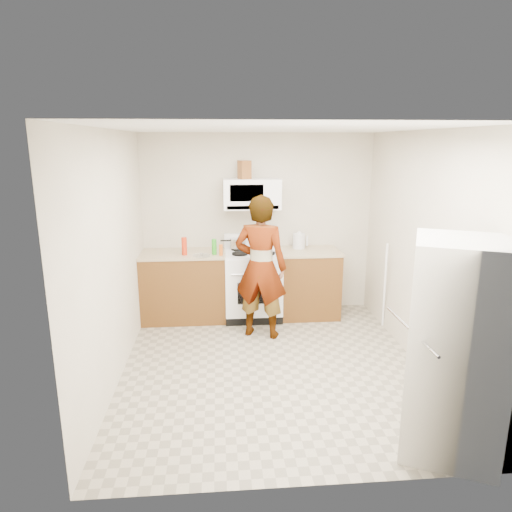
{
  "coord_description": "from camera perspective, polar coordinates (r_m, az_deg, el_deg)",
  "views": [
    {
      "loc": [
        -0.56,
        -4.5,
        2.38
      ],
      "look_at": [
        -0.13,
        0.55,
        1.1
      ],
      "focal_mm": 32.0,
      "sensor_mm": 36.0,
      "label": 1
    }
  ],
  "objects": [
    {
      "name": "microwave",
      "position": [
        6.17,
        -0.53,
        7.79
      ],
      "size": [
        0.76,
        0.38,
        0.4
      ],
      "primitive_type": "cube",
      "color": "white",
      "rests_on": "back_wall"
    },
    {
      "name": "cabinet_right",
      "position": [
        6.41,
        6.55,
        -3.49
      ],
      "size": [
        0.8,
        0.62,
        0.9
      ],
      "primitive_type": "cube",
      "color": "brown",
      "rests_on": "floor"
    },
    {
      "name": "tray",
      "position": [
        6.12,
        1.46,
        0.65
      ],
      "size": [
        0.26,
        0.17,
        0.05
      ],
      "primitive_type": "cube",
      "rotation": [
        0.0,
        0.0,
        0.06
      ],
      "color": "white",
      "rests_on": "gas_range"
    },
    {
      "name": "gas_range",
      "position": [
        6.29,
        -0.42,
        -3.4
      ],
      "size": [
        0.76,
        0.65,
        1.13
      ],
      "color": "white",
      "rests_on": "floor"
    },
    {
      "name": "saucepan",
      "position": [
        6.3,
        -2.25,
        1.61
      ],
      "size": [
        0.28,
        0.28,
        0.12
      ],
      "primitive_type": "cylinder",
      "rotation": [
        0.0,
        0.0,
        -0.31
      ],
      "color": "silver",
      "rests_on": "gas_range"
    },
    {
      "name": "jug",
      "position": [
        6.1,
        -1.46,
        10.73
      ],
      "size": [
        0.18,
        0.18,
        0.24
      ],
      "primitive_type": "cube",
      "rotation": [
        0.0,
        0.0,
        0.42
      ],
      "color": "brown",
      "rests_on": "microwave"
    },
    {
      "name": "bottle_green_cap",
      "position": [
        6.01,
        -5.25,
        1.16
      ],
      "size": [
        0.07,
        0.07,
        0.2
      ],
      "primitive_type": "cylinder",
      "rotation": [
        0.0,
        0.0,
        -0.13
      ],
      "color": "#26971B",
      "rests_on": "counter_left"
    },
    {
      "name": "bottle_hot_sauce",
      "position": [
        5.96,
        -4.41,
        0.75
      ],
      "size": [
        0.06,
        0.06,
        0.15
      ],
      "primitive_type": "cylinder",
      "rotation": [
        0.0,
        0.0,
        -0.38
      ],
      "color": "orange",
      "rests_on": "counter_left"
    },
    {
      "name": "broom",
      "position": [
        6.05,
        15.81,
        -3.65
      ],
      "size": [
        0.13,
        0.24,
        1.16
      ],
      "primitive_type": "cylinder",
      "rotation": [
        0.14,
        -0.14,
        0.36
      ],
      "color": "white",
      "rests_on": "floor"
    },
    {
      "name": "bottle_spray",
      "position": [
        6.02,
        -8.96,
        1.22
      ],
      "size": [
        0.09,
        0.09,
        0.24
      ],
      "primitive_type": "cylinder",
      "rotation": [
        0.0,
        0.0,
        0.27
      ],
      "color": "red",
      "rests_on": "counter_left"
    },
    {
      "name": "counter_right",
      "position": [
        6.29,
        6.67,
        0.58
      ],
      "size": [
        0.82,
        0.64,
        0.03
      ],
      "primitive_type": "cube",
      "color": "tan",
      "rests_on": "cabinet_right"
    },
    {
      "name": "pot_lid",
      "position": [
        5.96,
        -6.8,
        0.06
      ],
      "size": [
        0.28,
        0.28,
        0.01
      ],
      "primitive_type": "cylinder",
      "rotation": [
        0.0,
        0.0,
        -0.23
      ],
      "color": "silver",
      "rests_on": "counter_left"
    },
    {
      "name": "counter_left",
      "position": [
        6.19,
        -9.14,
        0.26
      ],
      "size": [
        1.14,
        0.64,
        0.03
      ],
      "primitive_type": "cube",
      "color": "tan",
      "rests_on": "cabinet_left"
    },
    {
      "name": "right_wall",
      "position": [
        5.11,
        20.16,
        0.48
      ],
      "size": [
        0.02,
        3.6,
        2.5
      ],
      "primitive_type": "cube",
      "color": "beige",
      "rests_on": "floor"
    },
    {
      "name": "cabinet_left",
      "position": [
        6.31,
        -8.98,
        -3.86
      ],
      "size": [
        1.12,
        0.62,
        0.9
      ],
      "primitive_type": "cube",
      "color": "brown",
      "rests_on": "floor"
    },
    {
      "name": "back_wall",
      "position": [
        6.42,
        0.25,
        3.98
      ],
      "size": [
        3.2,
        0.02,
        2.5
      ],
      "primitive_type": "cube",
      "color": "beige",
      "rests_on": "floor"
    },
    {
      "name": "person",
      "position": [
        5.57,
        0.58,
        -1.42
      ],
      "size": [
        0.75,
        0.62,
        1.77
      ],
      "primitive_type": "imported",
      "rotation": [
        0.0,
        0.0,
        2.8
      ],
      "color": "tan",
      "rests_on": "floor"
    },
    {
      "name": "kettle",
      "position": [
        6.36,
        5.39,
        1.88
      ],
      "size": [
        0.21,
        0.21,
        0.2
      ],
      "primitive_type": "cylinder",
      "rotation": [
        0.0,
        0.0,
        -0.3
      ],
      "color": "silver",
      "rests_on": "counter_right"
    },
    {
      "name": "floor",
      "position": [
        5.12,
        2.05,
        -13.57
      ],
      "size": [
        3.6,
        3.6,
        0.0
      ],
      "primitive_type": "plane",
      "color": "gray",
      "rests_on": "ground"
    },
    {
      "name": "fridge",
      "position": [
        3.84,
        23.71,
        -10.6
      ],
      "size": [
        0.93,
        0.93,
        1.7
      ],
      "primitive_type": "cube",
      "rotation": [
        0.0,
        0.0,
        -0.43
      ],
      "color": "silver",
      "rests_on": "floor"
    }
  ]
}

